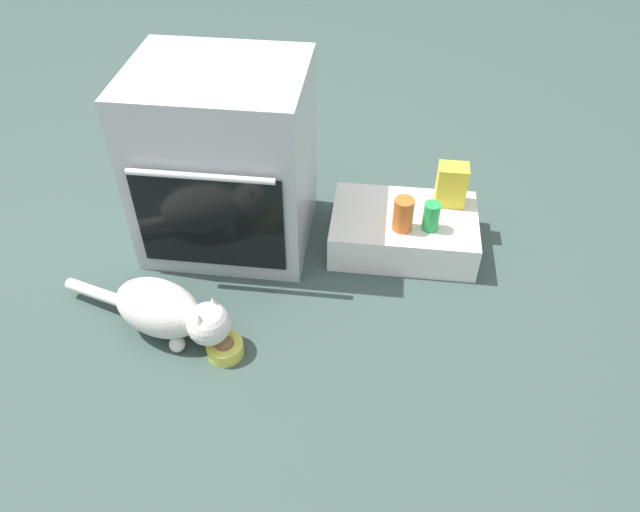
{
  "coord_description": "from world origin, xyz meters",
  "views": [
    {
      "loc": [
        0.66,
        -1.61,
        1.72
      ],
      "look_at": [
        0.47,
        0.0,
        0.25
      ],
      "focal_mm": 34.45,
      "sensor_mm": 36.0,
      "label": 1
    }
  ],
  "objects_px": {
    "oven": "(225,160)",
    "soda_can": "(431,216)",
    "food_bowl": "(225,348)",
    "pantry_cabinet": "(403,230)",
    "snack_bag": "(451,185)",
    "sauce_jar": "(403,214)",
    "cat": "(167,311)"
  },
  "relations": [
    {
      "from": "cat",
      "to": "soda_can",
      "type": "relative_size",
      "value": 5.8
    },
    {
      "from": "oven",
      "to": "cat",
      "type": "height_order",
      "value": "oven"
    },
    {
      "from": "soda_can",
      "to": "snack_bag",
      "type": "xyz_separation_m",
      "value": [
        0.08,
        0.18,
        0.03
      ]
    },
    {
      "from": "oven",
      "to": "snack_bag",
      "type": "bearing_deg",
      "value": 7.46
    },
    {
      "from": "food_bowl",
      "to": "sauce_jar",
      "type": "relative_size",
      "value": 0.93
    },
    {
      "from": "cat",
      "to": "snack_bag",
      "type": "bearing_deg",
      "value": 53.18
    },
    {
      "from": "food_bowl",
      "to": "cat",
      "type": "distance_m",
      "value": 0.24
    },
    {
      "from": "food_bowl",
      "to": "sauce_jar",
      "type": "distance_m",
      "value": 0.85
    },
    {
      "from": "pantry_cabinet",
      "to": "food_bowl",
      "type": "xyz_separation_m",
      "value": [
        -0.61,
        -0.67,
        -0.05
      ]
    },
    {
      "from": "pantry_cabinet",
      "to": "food_bowl",
      "type": "height_order",
      "value": "pantry_cabinet"
    },
    {
      "from": "snack_bag",
      "to": "sauce_jar",
      "type": "height_order",
      "value": "snack_bag"
    },
    {
      "from": "food_bowl",
      "to": "soda_can",
      "type": "bearing_deg",
      "value": 40.15
    },
    {
      "from": "snack_bag",
      "to": "sauce_jar",
      "type": "bearing_deg",
      "value": -134.63
    },
    {
      "from": "pantry_cabinet",
      "to": "sauce_jar",
      "type": "distance_m",
      "value": 0.17
    },
    {
      "from": "food_bowl",
      "to": "snack_bag",
      "type": "relative_size",
      "value": 0.72
    },
    {
      "from": "oven",
      "to": "food_bowl",
      "type": "bearing_deg",
      "value": -79.47
    },
    {
      "from": "soda_can",
      "to": "oven",
      "type": "bearing_deg",
      "value": 175.75
    },
    {
      "from": "food_bowl",
      "to": "snack_bag",
      "type": "distance_m",
      "value": 1.12
    },
    {
      "from": "oven",
      "to": "food_bowl",
      "type": "distance_m",
      "value": 0.75
    },
    {
      "from": "snack_bag",
      "to": "sauce_jar",
      "type": "distance_m",
      "value": 0.27
    },
    {
      "from": "oven",
      "to": "pantry_cabinet",
      "type": "distance_m",
      "value": 0.79
    },
    {
      "from": "oven",
      "to": "soda_can",
      "type": "relative_size",
      "value": 6.26
    },
    {
      "from": "oven",
      "to": "soda_can",
      "type": "bearing_deg",
      "value": -4.25
    },
    {
      "from": "pantry_cabinet",
      "to": "food_bowl",
      "type": "distance_m",
      "value": 0.9
    },
    {
      "from": "cat",
      "to": "snack_bag",
      "type": "height_order",
      "value": "snack_bag"
    },
    {
      "from": "pantry_cabinet",
      "to": "snack_bag",
      "type": "xyz_separation_m",
      "value": [
        0.18,
        0.11,
        0.17
      ]
    },
    {
      "from": "pantry_cabinet",
      "to": "snack_bag",
      "type": "relative_size",
      "value": 3.31
    },
    {
      "from": "cat",
      "to": "oven",
      "type": "bearing_deg",
      "value": 98.87
    },
    {
      "from": "oven",
      "to": "pantry_cabinet",
      "type": "xyz_separation_m",
      "value": [
        0.73,
        0.01,
        -0.29
      ]
    },
    {
      "from": "food_bowl",
      "to": "pantry_cabinet",
      "type": "bearing_deg",
      "value": 47.68
    },
    {
      "from": "sauce_jar",
      "to": "snack_bag",
      "type": "bearing_deg",
      "value": 45.37
    },
    {
      "from": "soda_can",
      "to": "snack_bag",
      "type": "bearing_deg",
      "value": 65.86
    }
  ]
}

